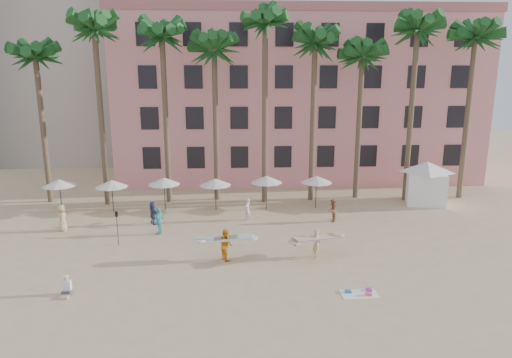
{
  "coord_description": "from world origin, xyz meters",
  "views": [
    {
      "loc": [
        0.42,
        -22.29,
        10.73
      ],
      "look_at": [
        1.86,
        6.0,
        4.0
      ],
      "focal_mm": 32.0,
      "sensor_mm": 36.0,
      "label": 1
    }
  ],
  "objects": [
    {
      "name": "pink_hotel",
      "position": [
        7.0,
        26.0,
        8.0
      ],
      "size": [
        35.0,
        14.0,
        16.0
      ],
      "primitive_type": "cube",
      "color": "pink",
      "rests_on": "ground"
    },
    {
      "name": "ground",
      "position": [
        0.0,
        0.0,
        0.0
      ],
      "size": [
        120.0,
        120.0,
        0.0
      ],
      "primitive_type": "plane",
      "color": "#D1B789",
      "rests_on": "ground"
    },
    {
      "name": "palm_row",
      "position": [
        0.51,
        15.0,
        12.97
      ],
      "size": [
        44.4,
        5.4,
        16.3
      ],
      "color": "brown",
      "rests_on": "ground"
    },
    {
      "name": "seated_man",
      "position": [
        -7.84,
        -1.36,
        0.34
      ],
      "size": [
        0.43,
        0.75,
        0.97
      ],
      "color": "#3F3F4C",
      "rests_on": "ground"
    },
    {
      "name": "carrier_yellow",
      "position": [
        5.26,
        2.63,
        0.99
      ],
      "size": [
        3.08,
        1.88,
        1.76
      ],
      "color": "tan",
      "rests_on": "ground"
    },
    {
      "name": "carrier_white",
      "position": [
        -0.06,
        2.6,
        0.98
      ],
      "size": [
        3.07,
        1.11,
        1.84
      ],
      "color": "orange",
      "rests_on": "ground"
    },
    {
      "name": "cabana",
      "position": [
        16.3,
        13.51,
        2.07
      ],
      "size": [
        5.53,
        5.53,
        3.5
      ],
      "color": "white",
      "rests_on": "ground"
    },
    {
      "name": "beachgoers",
      "position": [
        -3.44,
        8.57,
        0.87
      ],
      "size": [
        19.81,
        3.6,
        1.85
      ],
      "color": "#394163",
      "rests_on": "ground"
    },
    {
      "name": "beach_towel",
      "position": [
        6.61,
        -1.98,
        0.03
      ],
      "size": [
        1.84,
        1.08,
        0.14
      ],
      "color": "white",
      "rests_on": "ground"
    },
    {
      "name": "paddle",
      "position": [
        -6.9,
        5.19,
        1.41
      ],
      "size": [
        0.18,
        0.04,
        2.23
      ],
      "color": "black",
      "rests_on": "ground"
    },
    {
      "name": "umbrella_row",
      "position": [
        -3.0,
        12.5,
        2.33
      ],
      "size": [
        22.5,
        2.7,
        2.73
      ],
      "color": "#332B23",
      "rests_on": "ground"
    }
  ]
}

